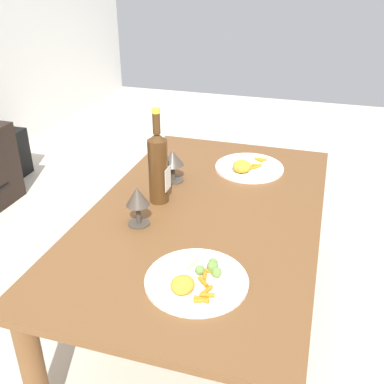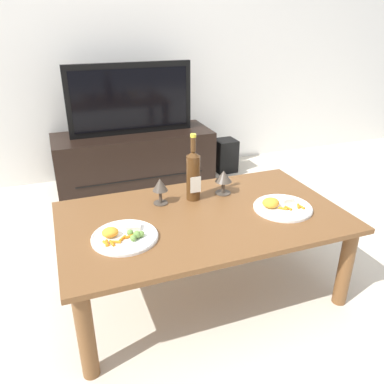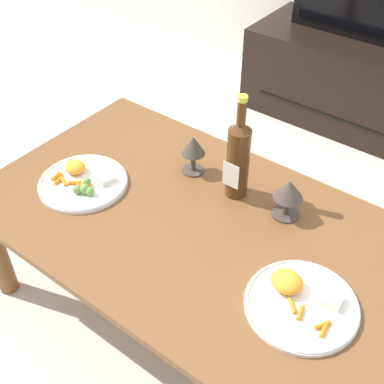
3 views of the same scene
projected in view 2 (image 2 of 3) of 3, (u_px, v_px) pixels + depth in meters
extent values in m
plane|color=beige|center=(202.00, 289.00, 2.07)|extent=(6.40, 6.40, 0.00)
cube|color=silver|center=(118.00, 22.00, 3.14)|extent=(6.40, 0.10, 2.60)
cube|color=brown|center=(203.00, 217.00, 1.89)|extent=(1.39, 0.81, 0.03)
cylinder|color=brown|center=(86.00, 334.00, 1.49)|extent=(0.07, 0.07, 0.43)
cylinder|color=brown|center=(345.00, 267.00, 1.89)|extent=(0.07, 0.07, 0.43)
cylinder|color=brown|center=(72.00, 245.00, 2.07)|extent=(0.07, 0.07, 0.43)
cylinder|color=brown|center=(272.00, 208.00, 2.47)|extent=(0.07, 0.07, 0.43)
cube|color=black|center=(134.00, 159.00, 3.29)|extent=(1.32, 0.49, 0.46)
cube|color=black|center=(142.00, 179.00, 3.12)|extent=(1.05, 0.01, 0.01)
cube|color=black|center=(130.00, 99.00, 3.08)|extent=(1.02, 0.04, 0.57)
cube|color=black|center=(131.00, 100.00, 3.06)|extent=(0.94, 0.01, 0.48)
cube|color=black|center=(225.00, 155.00, 3.60)|extent=(0.19, 0.19, 0.30)
cylinder|color=#4C2D14|center=(193.00, 178.00, 2.00)|extent=(0.07, 0.07, 0.24)
cone|color=#4C2D14|center=(193.00, 154.00, 1.94)|extent=(0.07, 0.07, 0.03)
cylinder|color=#4C2D14|center=(193.00, 144.00, 1.92)|extent=(0.03, 0.03, 0.07)
cylinder|color=yellow|center=(193.00, 136.00, 1.90)|extent=(0.03, 0.03, 0.02)
cube|color=silver|center=(196.00, 185.00, 1.98)|extent=(0.06, 0.00, 0.09)
cylinder|color=#473D33|center=(161.00, 203.00, 2.00)|extent=(0.07, 0.07, 0.01)
cylinder|color=#473D33|center=(161.00, 196.00, 1.98)|extent=(0.02, 0.02, 0.07)
cone|color=#473D33|center=(160.00, 185.00, 1.95)|extent=(0.08, 0.08, 0.07)
cylinder|color=#473D33|center=(223.00, 193.00, 2.11)|extent=(0.08, 0.08, 0.01)
cylinder|color=#473D33|center=(223.00, 187.00, 2.10)|extent=(0.02, 0.02, 0.07)
cone|color=#473D33|center=(224.00, 176.00, 2.07)|extent=(0.09, 0.09, 0.06)
cylinder|color=white|center=(125.00, 237.00, 1.68)|extent=(0.29, 0.29, 0.01)
torus|color=white|center=(125.00, 236.00, 1.68)|extent=(0.29, 0.29, 0.01)
ellipsoid|color=orange|center=(110.00, 232.00, 1.67)|extent=(0.07, 0.07, 0.04)
cube|color=beige|center=(134.00, 227.00, 1.73)|extent=(0.08, 0.07, 0.02)
cylinder|color=orange|center=(134.00, 236.00, 1.67)|extent=(0.02, 0.04, 0.01)
cylinder|color=orange|center=(129.00, 236.00, 1.66)|extent=(0.04, 0.02, 0.01)
cylinder|color=orange|center=(123.00, 238.00, 1.65)|extent=(0.04, 0.04, 0.01)
cylinder|color=orange|center=(116.00, 242.00, 1.62)|extent=(0.04, 0.03, 0.01)
cylinder|color=orange|center=(106.00, 243.00, 1.61)|extent=(0.03, 0.04, 0.01)
cylinder|color=orange|center=(107.00, 243.00, 1.62)|extent=(0.02, 0.04, 0.01)
cylinder|color=orange|center=(112.00, 243.00, 1.61)|extent=(0.02, 0.04, 0.01)
sphere|color=olive|center=(141.00, 234.00, 1.67)|extent=(0.03, 0.03, 0.03)
sphere|color=olive|center=(133.00, 238.00, 1.64)|extent=(0.03, 0.03, 0.03)
sphere|color=olive|center=(130.00, 233.00, 1.68)|extent=(0.03, 0.03, 0.03)
sphere|color=olive|center=(137.00, 235.00, 1.66)|extent=(0.03, 0.03, 0.03)
sphere|color=olive|center=(139.00, 235.00, 1.66)|extent=(0.03, 0.03, 0.03)
cylinder|color=white|center=(283.00, 208.00, 1.94)|extent=(0.30, 0.30, 0.01)
torus|color=white|center=(283.00, 207.00, 1.93)|extent=(0.29, 0.29, 0.01)
ellipsoid|color=orange|center=(271.00, 203.00, 1.92)|extent=(0.09, 0.08, 0.05)
cube|color=beige|center=(286.00, 199.00, 1.99)|extent=(0.07, 0.06, 0.02)
cylinder|color=orange|center=(301.00, 207.00, 1.92)|extent=(0.02, 0.05, 0.01)
cylinder|color=orange|center=(298.00, 206.00, 1.93)|extent=(0.03, 0.04, 0.01)
cylinder|color=orange|center=(288.00, 208.00, 1.91)|extent=(0.02, 0.05, 0.01)
cylinder|color=orange|center=(283.00, 208.00, 1.91)|extent=(0.04, 0.04, 0.01)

